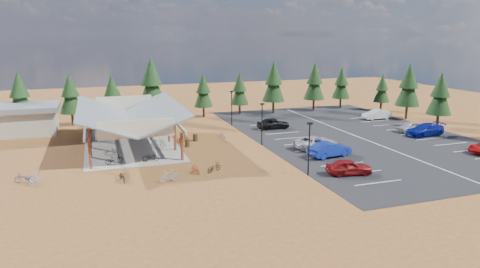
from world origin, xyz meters
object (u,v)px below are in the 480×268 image
at_px(bike_10, 25,178).
at_px(bike_15, 183,139).
at_px(car_8, 409,127).
at_px(outbuilding, 16,119).
at_px(car_2, 316,142).
at_px(bike_pavilion, 129,114).
at_px(bike_13, 170,176).
at_px(bike_8, 122,176).
at_px(bike_1, 110,150).
at_px(trash_bin_1, 195,137).
at_px(bike_3, 118,131).
at_px(bike_11, 195,169).
at_px(bike_7, 152,127).
at_px(car_1, 330,149).
at_px(bike_2, 101,137).
at_px(car_4, 273,123).
at_px(bike_6, 143,135).
at_px(bike_14, 222,135).
at_px(bike_5, 158,143).
at_px(lamp_post_2, 232,106).
at_px(car_9, 377,114).
at_px(bike_12, 214,167).
at_px(bike_9, 35,178).
at_px(car_7, 425,130).
at_px(lamp_post_0, 309,145).
at_px(lamp_post_1, 262,121).
at_px(bike_0, 114,159).
at_px(car_0, 349,167).
at_px(bike_4, 151,157).

relative_size(bike_10, bike_15, 1.12).
bearing_deg(car_8, bike_15, -107.31).
bearing_deg(outbuilding, car_2, -29.71).
distance_m(bike_pavilion, bike_13, 15.18).
bearing_deg(bike_8, bike_1, 83.40).
distance_m(trash_bin_1, bike_3, 10.81).
relative_size(outbuilding, bike_11, 7.31).
distance_m(bike_7, car_1, 25.38).
xyz_separation_m(bike_2, car_4, (23.28, 0.08, 0.25)).
xyz_separation_m(bike_6, bike_14, (9.80, -2.66, -0.08)).
distance_m(bike_5, bike_7, 9.50).
bearing_deg(bike_pavilion, car_4, 8.55).
distance_m(lamp_post_2, car_9, 23.35).
xyz_separation_m(trash_bin_1, bike_14, (3.68, 0.51, -0.04)).
distance_m(bike_8, car_2, 22.71).
xyz_separation_m(outbuilding, bike_3, (12.78, -5.49, -1.39)).
bearing_deg(bike_5, bike_3, 43.61).
relative_size(car_8, car_9, 0.86).
bearing_deg(bike_12, bike_6, -14.08).
xyz_separation_m(bike_5, bike_13, (-0.71, -12.12, -0.06)).
bearing_deg(bike_10, bike_14, 134.31).
height_order(car_4, car_8, car_4).
bearing_deg(bike_7, bike_12, -160.35).
height_order(bike_13, car_8, car_8).
distance_m(bike_1, bike_2, 6.61).
height_order(trash_bin_1, car_9, car_9).
distance_m(bike_9, bike_15, 18.79).
bearing_deg(lamp_post_2, bike_6, -162.40).
xyz_separation_m(car_1, car_7, (17.06, 4.78, -0.03)).
bearing_deg(lamp_post_0, car_2, 57.21).
relative_size(bike_6, bike_12, 0.86).
bearing_deg(bike_1, bike_10, 129.39).
height_order(bike_3, bike_5, bike_3).
bearing_deg(car_7, lamp_post_1, -101.44).
distance_m(car_2, car_7, 16.88).
bearing_deg(outbuilding, bike_2, -37.32).
bearing_deg(bike_3, bike_13, 177.16).
height_order(bike_5, car_1, car_1).
bearing_deg(bike_6, car_9, -75.97).
height_order(car_2, car_8, car_2).
distance_m(lamp_post_2, bike_0, 22.70).
height_order(bike_1, car_0, car_0).
xyz_separation_m(outbuilding, bike_2, (10.62, -8.09, -1.45)).
relative_size(bike_2, bike_15, 1.09).
bearing_deg(bike_14, car_2, -52.23).
xyz_separation_m(bike_1, bike_2, (-0.79, 6.56, 0.03)).
xyz_separation_m(bike_4, bike_7, (2.01, 14.75, 0.03)).
height_order(bike_8, car_9, car_9).
bearing_deg(car_7, bike_11, -85.44).
bearing_deg(bike_1, bike_9, 135.53).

